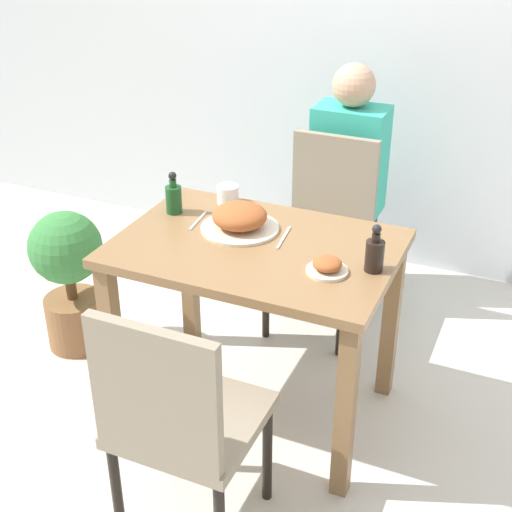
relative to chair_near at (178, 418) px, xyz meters
name	(u,v)px	position (x,y,z in m)	size (l,w,h in m)	color
ground_plane	(256,404)	(-0.05, 0.69, -0.50)	(16.00, 16.00, 0.00)	beige
wall_back	(376,17)	(-0.05, 2.16, 0.80)	(8.00, 0.05, 2.60)	silver
dining_table	(256,274)	(-0.05, 0.69, 0.12)	(1.01, 0.70, 0.74)	olive
chair_near	(178,418)	(0.00, 0.00, 0.00)	(0.42, 0.42, 0.89)	gray
chair_far	(325,224)	(-0.03, 1.42, 0.00)	(0.42, 0.42, 0.89)	gray
food_plate	(240,219)	(-0.15, 0.78, 0.29)	(0.29, 0.29, 0.10)	beige
side_plate	(327,266)	(0.25, 0.60, 0.26)	(0.14, 0.14, 0.05)	beige
drink_cup	(228,194)	(-0.30, 0.98, 0.28)	(0.09, 0.09, 0.07)	white
sauce_bottle	(375,253)	(0.39, 0.68, 0.30)	(0.06, 0.06, 0.17)	black
condiment_bottle	(174,197)	(-0.46, 0.81, 0.30)	(0.06, 0.06, 0.17)	#194C23
fork_utensil	(198,221)	(-0.33, 0.78, 0.24)	(0.03, 0.16, 0.00)	silver
spoon_utensil	(284,238)	(0.02, 0.78, 0.24)	(0.03, 0.18, 0.00)	silver
potted_plant_left	(69,273)	(-0.98, 0.76, -0.13)	(0.32, 0.32, 0.66)	brown
person_figure	(347,185)	(-0.02, 1.73, 0.08)	(0.34, 0.22, 1.17)	#2D3347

